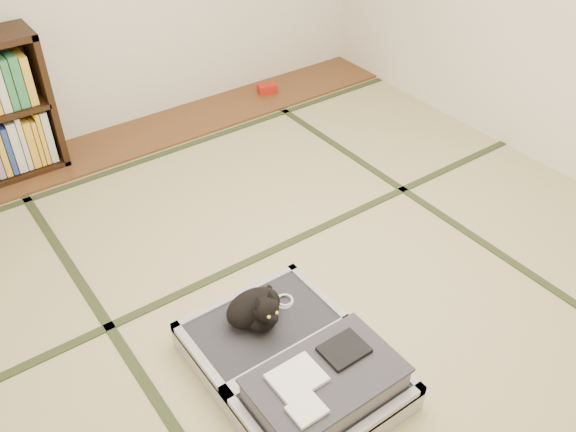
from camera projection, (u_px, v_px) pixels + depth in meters
floor at (319, 290)px, 3.21m from camera, size 4.50×4.50×0.00m
wood_strip at (152, 133)px, 4.48m from camera, size 4.00×0.50×0.02m
red_item at (267, 89)px, 4.96m from camera, size 0.17×0.13×0.07m
room_shell at (331, 14)px, 2.31m from camera, size 4.50×4.50×4.50m
tatami_borders at (266, 240)px, 3.52m from camera, size 4.00×4.50×0.01m
suitcase at (298, 368)px, 2.68m from camera, size 0.71×0.95×0.28m
cat at (257, 309)px, 2.78m from camera, size 0.32×0.32×0.25m
cable_coil at (284, 301)px, 2.94m from camera, size 0.10×0.10×0.02m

